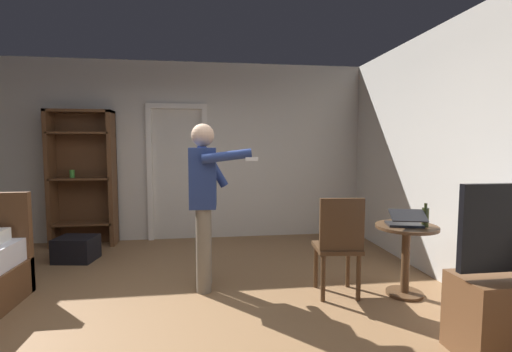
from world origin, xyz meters
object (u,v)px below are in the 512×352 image
(bottle_on_table, at_px, (425,217))
(suitcase_dark, at_px, (76,249))
(laptop, at_px, (405,221))
(wooden_chair, at_px, (339,242))
(bookshelf, at_px, (83,173))
(side_table, at_px, (406,249))
(person_blue_shirt, at_px, (205,195))

(bottle_on_table, relative_size, suitcase_dark, 0.49)
(laptop, xyz_separation_m, wooden_chair, (-0.63, 0.08, -0.21))
(bookshelf, relative_size, suitcase_dark, 4.21)
(side_table, relative_size, person_blue_shirt, 0.41)
(side_table, relative_size, suitcase_dark, 1.48)
(bookshelf, xyz_separation_m, side_table, (3.76, -2.35, -0.61))
(bookshelf, bearing_deg, laptop, -32.70)
(bookshelf, distance_m, bottle_on_table, 4.60)
(bottle_on_table, bearing_deg, laptop, 168.07)
(laptop, xyz_separation_m, suitcase_dark, (-3.58, 1.60, -0.60))
(bottle_on_table, bearing_deg, side_table, 150.26)
(bottle_on_table, xyz_separation_m, person_blue_shirt, (-2.10, 0.53, 0.18))
(bookshelf, height_order, suitcase_dark, bookshelf)
(wooden_chair, bearing_deg, side_table, -3.65)
(bookshelf, distance_m, side_table, 4.47)
(bottle_on_table, relative_size, person_blue_shirt, 0.14)
(bottle_on_table, relative_size, wooden_chair, 0.23)
(wooden_chair, bearing_deg, bottle_on_table, -8.60)
(laptop, bearing_deg, bookshelf, 147.30)
(wooden_chair, bearing_deg, person_blue_shirt, 162.25)
(side_table, height_order, bottle_on_table, bottle_on_table)
(bookshelf, height_order, person_blue_shirt, bookshelf)
(bottle_on_table, height_order, person_blue_shirt, person_blue_shirt)
(person_blue_shirt, bearing_deg, bookshelf, 133.57)
(side_table, relative_size, bottle_on_table, 3.04)
(laptop, height_order, person_blue_shirt, person_blue_shirt)
(person_blue_shirt, bearing_deg, bottle_on_table, -14.28)
(person_blue_shirt, relative_size, suitcase_dark, 3.59)
(bottle_on_table, bearing_deg, person_blue_shirt, 165.72)
(laptop, distance_m, suitcase_dark, 3.96)
(suitcase_dark, bearing_deg, person_blue_shirt, -25.01)
(person_blue_shirt, bearing_deg, wooden_chair, -17.75)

